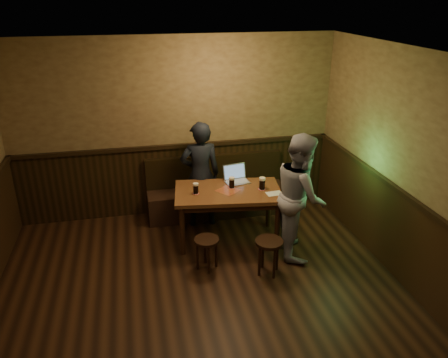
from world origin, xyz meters
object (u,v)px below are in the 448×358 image
pint_mid (232,183)px  person_grey (300,195)px  stool_left (207,245)px  person_suit (200,175)px  pub_table (228,197)px  pint_left (196,188)px  bench (216,195)px  pint_right (262,183)px  laptop (236,177)px  stool_right (269,247)px

pint_mid → person_grey: bearing=-35.4°
stool_left → person_suit: bearing=83.9°
pub_table → pint_left: bearing=-172.0°
pint_mid → bench: bearing=95.3°
person_suit → person_grey: size_ratio=0.96×
pint_mid → person_suit: 0.62m
bench → person_grey: person_grey is taller
bench → pint_right: size_ratio=12.34×
pint_mid → pint_right: size_ratio=0.92×
pint_mid → stool_left: bearing=-124.7°
laptop → person_grey: (0.69, -0.79, 0.00)m
pint_right → laptop: bearing=130.0°
person_grey → stool_left: bearing=108.8°
stool_right → person_grey: (0.55, 0.42, 0.47)m
person_grey → pint_right: bearing=54.6°
pint_left → person_suit: size_ratio=0.09×
pint_right → person_grey: (0.40, -0.44, -0.02)m
bench → pint_left: (-0.46, -0.86, 0.56)m
person_suit → pint_mid: bearing=126.9°
stool_left → pub_table: bearing=56.5°
person_grey → person_suit: bearing=60.1°
stool_left → pint_right: 1.20m
stool_left → person_grey: size_ratio=0.26×
pint_left → pub_table: bearing=0.2°
stool_left → laptop: 1.23m
person_suit → person_grey: bearing=137.8°
stool_right → laptop: 1.30m
stool_right → pint_mid: (-0.25, 0.99, 0.49)m
bench → laptop: 0.81m
laptop → pub_table: bearing=-131.7°
stool_left → stool_right: (0.75, -0.27, 0.03)m
bench → pint_mid: 0.96m
pint_left → pint_right: size_ratio=0.87×
bench → person_grey: size_ratio=1.28×
stool_right → person_suit: person_suit is taller
stool_left → pint_left: (-0.03, 0.64, 0.52)m
person_grey → pint_left: bearing=81.9°
pub_table → laptop: laptop is taller
stool_right → pint_left: size_ratio=3.08×
laptop → pint_right: bearing=-58.7°
pint_left → person_grey: bearing=-20.4°
bench → pint_left: size_ratio=14.20×
pint_left → laptop: 0.70m
laptop → person_suit: (-0.48, 0.28, -0.03)m
stool_right → pub_table: bearing=109.6°
bench → stool_left: 1.56m
pint_mid → laptop: laptop is taller
stool_left → stool_right: stool_right is taller
pub_table → pint_mid: bearing=53.9°
pint_left → pint_mid: pint_mid is taller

